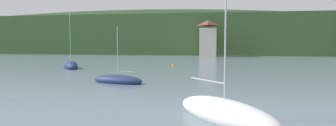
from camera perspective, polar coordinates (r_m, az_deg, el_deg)
wooded_hillside at (r=122.55m, az=0.76°, el=4.69°), size 352.00×50.77×27.14m
shore_building_west at (r=86.97m, az=7.69°, el=4.61°), size 4.95×5.90×10.53m
sailboat_mid_0 at (r=31.02m, az=-9.56°, el=-3.28°), size 5.92×3.23×6.07m
sailboat_far_3 at (r=50.01m, az=-18.09°, el=-0.53°), size 5.13×6.13×9.73m
sailboat_mid_10 at (r=16.54m, az=10.71°, el=-9.39°), size 6.49×7.05×11.14m
mooring_buoy_near at (r=52.61m, az=1.03°, el=-0.53°), size 0.59×0.59×0.59m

